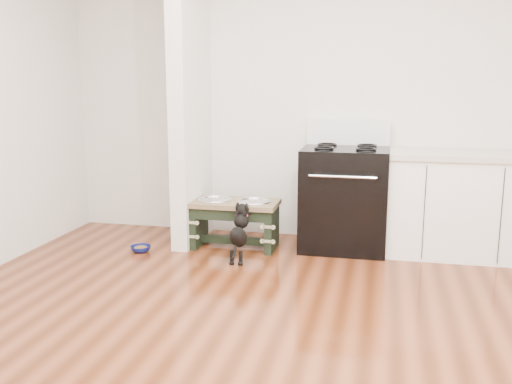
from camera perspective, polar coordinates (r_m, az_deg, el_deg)
name	(u,v)px	position (r m, az deg, el deg)	size (l,w,h in m)	color
ground	(270,353)	(3.36, 1.43, -15.77)	(5.00, 5.00, 0.00)	#481F0C
room_shell	(272,60)	(2.99, 1.58, 13.03)	(5.00, 5.00, 5.00)	silver
partition_wall	(190,98)	(5.34, -6.57, 9.31)	(0.15, 0.80, 2.70)	silver
oven_range	(344,197)	(5.21, 8.84, -0.46)	(0.76, 0.69, 1.14)	black
cabinet_run	(458,204)	(5.27, 19.54, -1.15)	(1.24, 0.64, 0.91)	white
dog_feeder	(235,215)	(5.20, -2.16, -2.27)	(0.79, 0.42, 0.45)	black
puppy	(240,230)	(4.83, -1.65, -3.86)	(0.14, 0.41, 0.48)	black
floor_bowl	(141,249)	(5.23, -11.46, -5.59)	(0.22, 0.22, 0.06)	#0C1455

